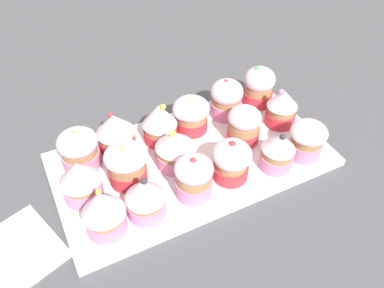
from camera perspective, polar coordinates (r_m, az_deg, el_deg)
ground_plane at (r=66.79cm, az=0.00°, el=-3.53°), size 180.00×180.00×3.00cm
baking_tray at (r=65.26cm, az=0.00°, el=-2.28°), size 44.45×23.78×1.20cm
cupcake_0 at (r=74.61cm, az=9.66°, el=8.31°), size 5.74×5.74×7.78cm
cupcake_1 at (r=71.05cm, az=5.01°, el=6.64°), size 5.84×5.84×7.42cm
cupcake_2 at (r=67.80cm, az=-0.14°, el=4.38°), size 6.38×6.38×6.64cm
cupcake_3 at (r=65.64cm, az=-4.69°, el=3.12°), size 5.86×5.86×7.72cm
cupcake_4 at (r=65.20cm, az=-11.03°, el=1.78°), size 6.38×6.38×7.32cm
cupcake_5 at (r=63.94cm, az=-16.07°, el=-0.62°), size 6.41×6.41×6.87cm
cupcake_6 at (r=70.72cm, az=12.89°, el=5.24°), size 5.37×5.37×7.31cm
cupcake_7 at (r=66.53cm, az=7.35°, el=3.03°), size 5.57×5.57×6.61cm
cupcake_8 at (r=61.76cm, az=-2.64°, el=-0.38°), size 6.22×6.22×7.08cm
cupcake_9 at (r=59.78cm, az=-9.52°, el=-2.70°), size 6.49×6.49×7.10cm
cupcake_10 at (r=58.70cm, az=-15.80°, el=-5.27°), size 6.07×6.07×6.98cm
cupcake_11 at (r=65.54cm, az=16.36°, el=0.69°), size 5.90×5.90×6.50cm
cupcake_12 at (r=62.50cm, az=12.35°, el=-0.97°), size 5.28×5.28×7.05cm
cupcake_13 at (r=59.78cm, az=5.72°, el=-2.32°), size 6.11×6.11×7.15cm
cupcake_14 at (r=57.18cm, az=0.26°, el=-4.78°), size 5.74×5.74×7.23cm
cupcake_15 at (r=55.25cm, az=-6.81°, el=-7.63°), size 5.72×5.72×7.19cm
cupcake_16 at (r=53.96cm, az=-12.74°, el=-9.46°), size 5.97×5.97×8.08cm
napkin at (r=60.04cm, az=-25.30°, el=-14.71°), size 16.39×15.40×0.60cm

